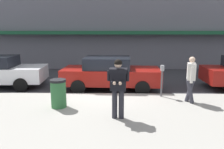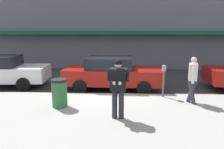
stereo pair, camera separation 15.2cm
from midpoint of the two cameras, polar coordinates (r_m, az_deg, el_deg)
ground_plane at (r=9.52m, az=-2.35°, el=-5.36°), size 80.00×80.00×0.00m
sidewalk at (r=6.79m, az=4.24°, el=-11.86°), size 32.00×5.30×0.14m
curb_paint_line at (r=9.54m, az=3.69°, el=-5.33°), size 28.00×0.12×0.01m
parked_sedan_near at (r=12.06m, az=-26.90°, el=0.83°), size 4.61×2.16×1.54m
parked_sedan_mid at (r=10.21m, az=0.52°, el=0.37°), size 4.58×2.08×1.54m
man_texting_on_phone at (r=6.41m, az=2.27°, el=-2.13°), size 0.65×0.60×1.81m
pedestrian_in_light_coat at (r=8.38m, az=20.81°, el=-0.65°), size 0.40×0.58×1.70m
parking_meter at (r=8.85m, az=13.80°, el=-0.52°), size 0.12×0.18×1.27m
trash_bin at (r=7.76m, az=-13.02°, el=-4.71°), size 0.55×0.55×0.98m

